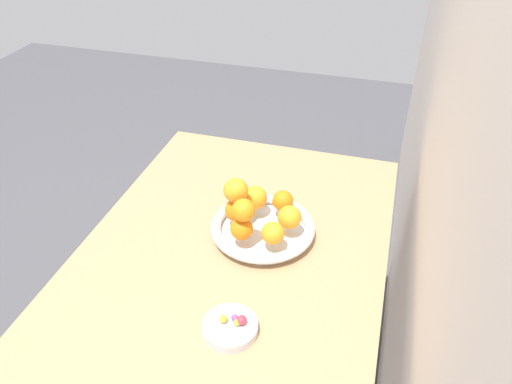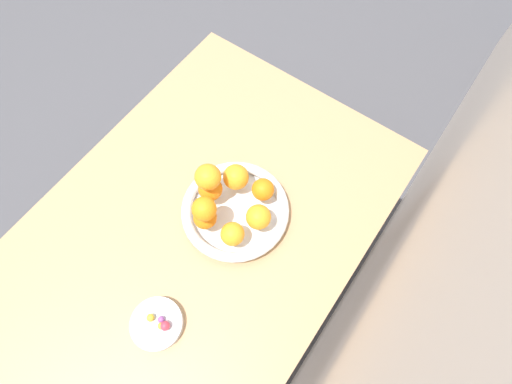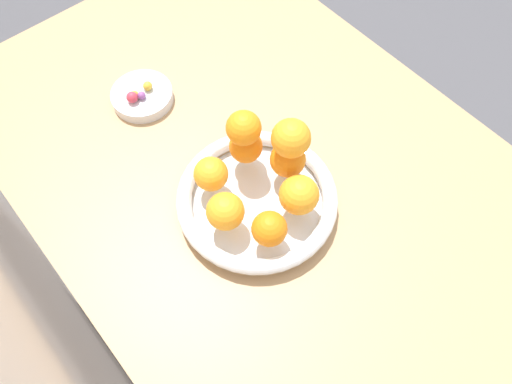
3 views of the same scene
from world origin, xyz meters
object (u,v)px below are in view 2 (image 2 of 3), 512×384
object	(u,v)px
orange_5	(236,177)
orange_6	(208,177)
orange_3	(258,217)
candy_ball_0	(151,318)
orange_0	(210,189)
orange_1	(205,217)
dining_table	(200,240)
orange_4	(263,189)
fruit_bowl	(235,211)
candy_dish	(157,324)
orange_7	(204,209)
orange_2	(233,234)
candy_ball_2	(165,326)
candy_ball_1	(161,326)
candy_ball_3	(161,319)

from	to	relation	value
orange_5	orange_6	bearing A→B (deg)	-28.49
orange_3	candy_ball_0	xyz separation A→B (m)	(0.32, -0.07, -0.04)
orange_0	orange_1	world-z (taller)	orange_0
dining_table	orange_1	bearing A→B (deg)	133.07
orange_0	orange_4	bearing A→B (deg)	125.22
orange_3	orange_6	size ratio (longest dim) A/B	0.97
fruit_bowl	candy_dish	world-z (taller)	fruit_bowl
orange_1	candy_ball_0	bearing A→B (deg)	8.52
orange_0	orange_3	xyz separation A→B (m)	(-0.01, 0.14, 0.00)
fruit_bowl	candy_ball_0	world-z (taller)	same
orange_0	orange_7	size ratio (longest dim) A/B	1.05
fruit_bowl	candy_dish	size ratio (longest dim) A/B	2.30
candy_dish	orange_2	xyz separation A→B (m)	(-0.26, 0.03, 0.06)
dining_table	orange_5	distance (m)	0.22
orange_2	candy_ball_2	size ratio (longest dim) A/B	2.64
orange_7	candy_ball_1	bearing A→B (deg)	14.22
candy_dish	orange_0	bearing A→B (deg)	-164.53
orange_3	orange_7	bearing A→B (deg)	-53.69
fruit_bowl	orange_6	xyz separation A→B (m)	(0.00, -0.07, 0.11)
candy_dish	orange_3	distance (m)	0.33
candy_dish	orange_6	xyz separation A→B (m)	(-0.32, -0.09, 0.12)
orange_7	dining_table	bearing A→B (deg)	-49.91
candy_dish	candy_ball_3	distance (m)	0.02
orange_2	orange_5	xyz separation A→B (m)	(-0.12, -0.08, 0.00)
orange_1	candy_ball_2	world-z (taller)	orange_1
fruit_bowl	candy_ball_3	bearing A→B (deg)	4.42
candy_dish	candy_ball_3	world-z (taller)	candy_ball_3
fruit_bowl	candy_ball_0	distance (m)	0.32
orange_6	orange_7	xyz separation A→B (m)	(0.07, 0.04, -0.01)
dining_table	candy_dish	world-z (taller)	candy_dish
dining_table	orange_7	size ratio (longest dim) A/B	19.25
orange_1	orange_2	bearing A→B (deg)	93.72
orange_2	orange_3	size ratio (longest dim) A/B	0.94
dining_table	candy_dish	distance (m)	0.26
orange_4	candy_ball_1	distance (m)	0.39
orange_5	dining_table	bearing A→B (deg)	-7.76
orange_6	orange_1	bearing A→B (deg)	27.84
candy_ball_1	candy_ball_2	distance (m)	0.01
orange_0	orange_5	distance (m)	0.07
fruit_bowl	candy_ball_1	xyz separation A→B (m)	(0.32, 0.03, 0.01)
orange_7	orange_2	bearing A→B (deg)	92.61
orange_0	orange_7	world-z (taller)	orange_7
dining_table	candy_ball_3	world-z (taller)	candy_ball_3
orange_1	candy_ball_2	bearing A→B (deg)	17.32
orange_5	fruit_bowl	bearing A→B (deg)	33.46
fruit_bowl	orange_1	world-z (taller)	orange_1
candy_dish	dining_table	bearing A→B (deg)	-161.70
orange_5	orange_7	bearing A→B (deg)	3.48
orange_0	orange_2	xyz separation A→B (m)	(0.06, 0.11, -0.00)
fruit_bowl	orange_2	world-z (taller)	orange_2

